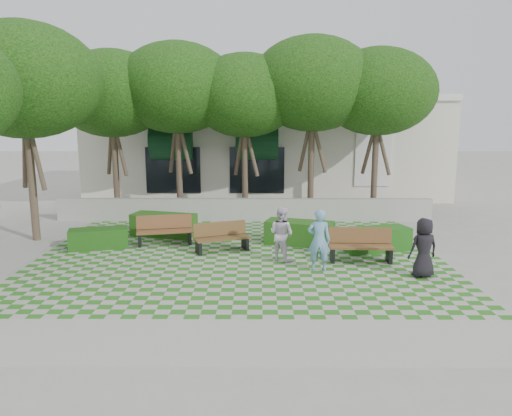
{
  "coord_description": "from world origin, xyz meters",
  "views": [
    {
      "loc": [
        0.58,
        -13.49,
        4.22
      ],
      "look_at": [
        0.5,
        1.5,
        1.4
      ],
      "focal_mm": 35.0,
      "sensor_mm": 36.0,
      "label": 1
    }
  ],
  "objects_px": {
    "bench_east": "(361,246)",
    "hedge_midleft": "(164,225)",
    "person_blue": "(319,240)",
    "hedge_east": "(377,239)",
    "person_white": "(281,234)",
    "hedge_west": "(99,238)",
    "bench_west": "(165,231)",
    "person_dark": "(424,248)",
    "bench_mid": "(221,238)",
    "hedge_midright": "(300,233)"
  },
  "relations": [
    {
      "from": "bench_mid",
      "to": "hedge_midleft",
      "type": "xyz_separation_m",
      "value": [
        -2.19,
        2.02,
        -0.04
      ]
    },
    {
      "from": "person_white",
      "to": "bench_west",
      "type": "bearing_deg",
      "value": 11.97
    },
    {
      "from": "bench_west",
      "to": "person_white",
      "type": "xyz_separation_m",
      "value": [
        3.76,
        -1.84,
        0.34
      ]
    },
    {
      "from": "bench_east",
      "to": "hedge_midleft",
      "type": "xyz_separation_m",
      "value": [
        -6.31,
        3.1,
        -0.08
      ]
    },
    {
      "from": "hedge_west",
      "to": "person_blue",
      "type": "relative_size",
      "value": 1.06
    },
    {
      "from": "hedge_east",
      "to": "person_white",
      "type": "height_order",
      "value": "person_white"
    },
    {
      "from": "bench_east",
      "to": "person_dark",
      "type": "bearing_deg",
      "value": -44.35
    },
    {
      "from": "bench_mid",
      "to": "hedge_west",
      "type": "xyz_separation_m",
      "value": [
        -3.96,
        0.33,
        -0.11
      ]
    },
    {
      "from": "person_blue",
      "to": "hedge_midleft",
      "type": "bearing_deg",
      "value": -32.06
    },
    {
      "from": "bench_east",
      "to": "hedge_west",
      "type": "relative_size",
      "value": 1.03
    },
    {
      "from": "person_blue",
      "to": "person_white",
      "type": "height_order",
      "value": "person_blue"
    },
    {
      "from": "bench_east",
      "to": "hedge_midleft",
      "type": "bearing_deg",
      "value": 156.11
    },
    {
      "from": "bench_west",
      "to": "person_dark",
      "type": "relative_size",
      "value": 1.2
    },
    {
      "from": "person_blue",
      "to": "person_dark",
      "type": "height_order",
      "value": "person_blue"
    },
    {
      "from": "bench_west",
      "to": "hedge_midright",
      "type": "height_order",
      "value": "bench_west"
    },
    {
      "from": "hedge_west",
      "to": "bench_west",
      "type": "bearing_deg",
      "value": 13.87
    },
    {
      "from": "person_dark",
      "to": "person_white",
      "type": "height_order",
      "value": "person_white"
    },
    {
      "from": "person_white",
      "to": "person_blue",
      "type": "bearing_deg",
      "value": 173.49
    },
    {
      "from": "hedge_midleft",
      "to": "hedge_west",
      "type": "height_order",
      "value": "hedge_midleft"
    },
    {
      "from": "bench_west",
      "to": "person_blue",
      "type": "height_order",
      "value": "person_blue"
    },
    {
      "from": "hedge_east",
      "to": "person_blue",
      "type": "relative_size",
      "value": 1.2
    },
    {
      "from": "hedge_west",
      "to": "person_white",
      "type": "xyz_separation_m",
      "value": [
        5.78,
        -1.34,
        0.48
      ]
    },
    {
      "from": "bench_mid",
      "to": "person_dark",
      "type": "distance_m",
      "value": 6.03
    },
    {
      "from": "person_dark",
      "to": "hedge_midright",
      "type": "bearing_deg",
      "value": -62.16
    },
    {
      "from": "hedge_midleft",
      "to": "person_white",
      "type": "height_order",
      "value": "person_white"
    },
    {
      "from": "bench_west",
      "to": "hedge_east",
      "type": "bearing_deg",
      "value": -18.0
    },
    {
      "from": "hedge_midright",
      "to": "hedge_east",
      "type": "bearing_deg",
      "value": -17.43
    },
    {
      "from": "bench_mid",
      "to": "person_dark",
      "type": "bearing_deg",
      "value": -46.53
    },
    {
      "from": "hedge_midright",
      "to": "person_dark",
      "type": "distance_m",
      "value": 4.49
    },
    {
      "from": "bench_east",
      "to": "hedge_east",
      "type": "bearing_deg",
      "value": 59.85
    },
    {
      "from": "hedge_west",
      "to": "hedge_midleft",
      "type": "bearing_deg",
      "value": 43.67
    },
    {
      "from": "bench_west",
      "to": "hedge_midleft",
      "type": "distance_m",
      "value": 1.22
    },
    {
      "from": "hedge_midright",
      "to": "hedge_midleft",
      "type": "bearing_deg",
      "value": 166.01
    },
    {
      "from": "hedge_east",
      "to": "person_white",
      "type": "xyz_separation_m",
      "value": [
        -3.05,
        -1.11,
        0.43
      ]
    },
    {
      "from": "bench_west",
      "to": "hedge_east",
      "type": "distance_m",
      "value": 6.85
    },
    {
      "from": "bench_east",
      "to": "person_white",
      "type": "relative_size",
      "value": 1.17
    },
    {
      "from": "person_dark",
      "to": "bench_east",
      "type": "bearing_deg",
      "value": -60.22
    },
    {
      "from": "person_white",
      "to": "hedge_west",
      "type": "bearing_deg",
      "value": 24.97
    },
    {
      "from": "bench_mid",
      "to": "hedge_midleft",
      "type": "relative_size",
      "value": 0.81
    },
    {
      "from": "bench_mid",
      "to": "bench_west",
      "type": "relative_size",
      "value": 0.95
    },
    {
      "from": "hedge_west",
      "to": "person_blue",
      "type": "xyz_separation_m",
      "value": [
        6.76,
        -2.3,
        0.54
      ]
    },
    {
      "from": "hedge_east",
      "to": "hedge_west",
      "type": "distance_m",
      "value": 8.84
    },
    {
      "from": "person_blue",
      "to": "hedge_east",
      "type": "bearing_deg",
      "value": -128.48
    },
    {
      "from": "bench_west",
      "to": "person_blue",
      "type": "xyz_separation_m",
      "value": [
        4.74,
        -2.8,
        0.4
      ]
    },
    {
      "from": "hedge_east",
      "to": "person_dark",
      "type": "distance_m",
      "value": 2.71
    },
    {
      "from": "hedge_west",
      "to": "bench_east",
      "type": "bearing_deg",
      "value": -9.89
    },
    {
      "from": "bench_east",
      "to": "hedge_midleft",
      "type": "distance_m",
      "value": 7.03
    },
    {
      "from": "hedge_midleft",
      "to": "hedge_west",
      "type": "bearing_deg",
      "value": -136.33
    },
    {
      "from": "bench_mid",
      "to": "person_white",
      "type": "height_order",
      "value": "person_white"
    },
    {
      "from": "bench_west",
      "to": "hedge_west",
      "type": "xyz_separation_m",
      "value": [
        -2.02,
        -0.5,
        -0.14
      ]
    }
  ]
}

